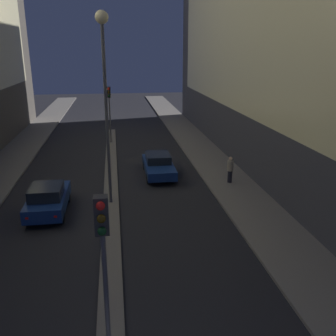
% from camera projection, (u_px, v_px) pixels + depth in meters
% --- Properties ---
extents(median_strip, '(0.82, 31.95, 0.12)m').
position_uv_depth(median_strip, '(111.00, 184.00, 22.75)').
color(median_strip, '#66605B').
rests_on(median_strip, ground).
extents(traffic_light_near, '(0.32, 0.42, 4.76)m').
position_uv_depth(traffic_light_near, '(103.00, 249.00, 8.48)').
color(traffic_light_near, '#4C4C51').
rests_on(traffic_light_near, median_strip).
extents(traffic_light_mid, '(0.32, 0.42, 4.76)m').
position_uv_depth(traffic_light_mid, '(109.00, 102.00, 31.61)').
color(traffic_light_mid, '#4C4C51').
rests_on(traffic_light_mid, median_strip).
extents(street_lamp, '(0.63, 0.63, 9.51)m').
position_uv_depth(street_lamp, '(104.00, 68.00, 17.86)').
color(street_lamp, '#4C4C51').
rests_on(street_lamp, median_strip).
extents(car_left_lane, '(1.79, 4.07, 1.54)m').
position_uv_depth(car_left_lane, '(48.00, 199.00, 18.66)').
color(car_left_lane, navy).
rests_on(car_left_lane, ground).
extents(car_right_lane, '(1.79, 4.46, 1.38)m').
position_uv_depth(car_right_lane, '(158.00, 165.00, 24.35)').
color(car_right_lane, navy).
rests_on(car_right_lane, ground).
extents(pedestrian_on_right_sidewalk, '(0.37, 0.37, 1.62)m').
position_uv_depth(pedestrian_on_right_sidewalk, '(230.00, 169.00, 22.65)').
color(pedestrian_on_right_sidewalk, black).
rests_on(pedestrian_on_right_sidewalk, sidewalk_right).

